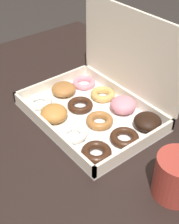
% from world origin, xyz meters
% --- Properties ---
extents(dining_table, '(1.24, 0.86, 0.71)m').
position_xyz_m(dining_table, '(0.00, 0.00, 0.62)').
color(dining_table, black).
rests_on(dining_table, ground_plane).
extents(donut_box, '(0.37, 0.27, 0.27)m').
position_xyz_m(donut_box, '(-0.04, 0.06, 0.75)').
color(donut_box, white).
rests_on(donut_box, dining_table).
extents(coffee_mug, '(0.09, 0.09, 0.10)m').
position_xyz_m(coffee_mug, '(0.27, 0.01, 0.76)').
color(coffee_mug, '#A3382D').
rests_on(coffee_mug, dining_table).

